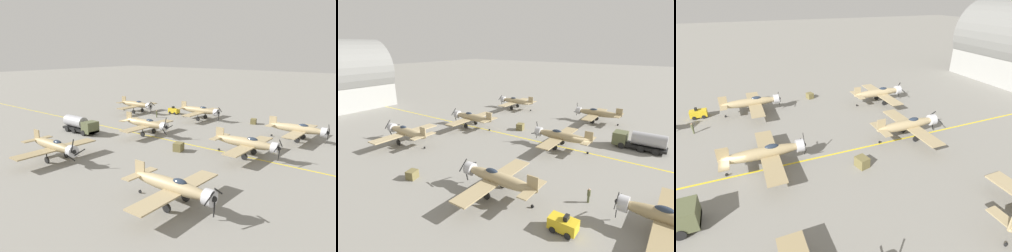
{
  "view_description": "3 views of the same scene",
  "coord_description": "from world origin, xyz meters",
  "views": [
    {
      "loc": [
        41.64,
        42.68,
        14.82
      ],
      "look_at": [
        1.7,
        10.12,
        2.94
      ],
      "focal_mm": 35.0,
      "sensor_mm": 36.0,
      "label": 1
    },
    {
      "loc": [
        -38.43,
        -12.25,
        16.29
      ],
      "look_at": [
        -1.31,
        13.78,
        2.13
      ],
      "focal_mm": 28.0,
      "sensor_mm": 36.0,
      "label": 2
    },
    {
      "loc": [
        26.92,
        1.96,
        18.5
      ],
      "look_at": [
        -2.79,
        14.36,
        2.28
      ],
      "focal_mm": 28.0,
      "sensor_mm": 36.0,
      "label": 3
    }
  ],
  "objects": [
    {
      "name": "ground_plane",
      "position": [
        0.0,
        0.0,
        0.0
      ],
      "size": [
        400.0,
        400.0,
        0.0
      ],
      "primitive_type": "plane",
      "color": "gray"
    },
    {
      "name": "taxiway_stripe",
      "position": [
        0.0,
        0.0,
        0.0
      ],
      "size": [
        0.3,
        160.0,
        0.01
      ],
      "primitive_type": "cube",
      "color": "yellow",
      "rests_on": "ground"
    },
    {
      "name": "airplane_far_right",
      "position": [
        18.42,
        24.46,
        2.01
      ],
      "size": [
        12.0,
        9.98,
        3.65
      ],
      "rotation": [
        0.0,
        0.0,
        0.01
      ],
      "color": "tan",
      "rests_on": "ground"
    },
    {
      "name": "airplane_mid_right",
      "position": [
        17.97,
        3.2,
        2.01
      ],
      "size": [
        12.0,
        9.98,
        3.76
      ],
      "rotation": [
        0.0,
        0.0,
        0.2
      ],
      "color": "#9A855C",
      "rests_on": "ground"
    },
    {
      "name": "airplane_mid_left",
      "position": [
        -17.61,
        3.56,
        2.01
      ],
      "size": [
        12.0,
        9.98,
        3.65
      ],
      "rotation": [
        0.0,
        0.0,
        -0.29
      ],
      "color": "tan",
      "rests_on": "ground"
    },
    {
      "name": "airplane_mid_center",
      "position": [
        -0.4,
        3.48,
        2.01
      ],
      "size": [
        12.0,
        9.98,
        3.72
      ],
      "rotation": [
        0.0,
        0.0,
        0.02
      ],
      "color": "#9D8860",
      "rests_on": "ground"
    },
    {
      "name": "airplane_far_left",
      "position": [
        -13.55,
        26.0,
        2.01
      ],
      "size": [
        12.0,
        9.98,
        3.65
      ],
      "rotation": [
        0.0,
        0.0,
        -0.15
      ],
      "color": "tan",
      "rests_on": "ground"
    },
    {
      "name": "airplane_near_left",
      "position": [
        -14.73,
        -13.11,
        2.01
      ],
      "size": [
        12.0,
        9.98,
        3.65
      ],
      "rotation": [
        0.0,
        0.0,
        0.24
      ],
      "color": "#958057",
      "rests_on": "ground"
    },
    {
      "name": "airplane_far_center",
      "position": [
        -0.14,
        23.18,
        2.01
      ],
      "size": [
        12.0,
        9.98,
        3.65
      ],
      "rotation": [
        0.0,
        0.0,
        -0.05
      ],
      "color": "tan",
      "rests_on": "ground"
    },
    {
      "name": "fuel_tanker",
      "position": [
        6.2,
        -7.19,
        1.51
      ],
      "size": [
        2.68,
        8.0,
        2.98
      ],
      "color": "black",
      "rests_on": "ground"
    },
    {
      "name": "tow_tractor",
      "position": [
        -19.18,
        -5.06,
        0.79
      ],
      "size": [
        1.57,
        2.6,
        1.79
      ],
      "color": "gold",
      "rests_on": "ground"
    },
    {
      "name": "ground_crew_walking",
      "position": [
        -13.28,
        -5.44,
        0.91
      ],
      "size": [
        0.36,
        0.36,
        1.67
      ],
      "color": "#515638",
      "rests_on": "ground"
    },
    {
      "name": "supply_crate_by_tanker",
      "position": [
        -20.88,
        14.58,
        0.55
      ],
      "size": [
        1.56,
        1.41,
        1.1
      ],
      "primitive_type": "cube",
      "rotation": [
        0.0,
        0.0,
        0.27
      ],
      "color": "brown",
      "rests_on": "ground"
    },
    {
      "name": "supply_crate_mid_lane",
      "position": [
        3.85,
        13.93,
        0.64
      ],
      "size": [
        1.78,
        1.6,
        1.28
      ],
      "primitive_type": "cube",
      "rotation": [
        0.0,
        0.0,
        0.23
      ],
      "color": "brown",
      "rests_on": "ground"
    }
  ]
}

